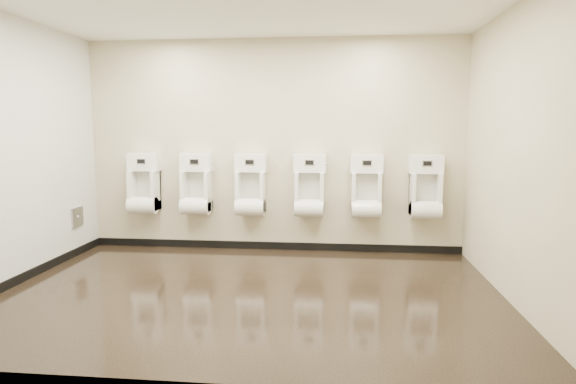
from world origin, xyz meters
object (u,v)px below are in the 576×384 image
object	(u,v)px
urinal_0	(144,188)
urinal_4	(366,191)
urinal_5	(425,191)
urinal_1	(196,188)
access_panel	(77,217)
urinal_2	(251,189)
urinal_3	(310,190)

from	to	relation	value
urinal_0	urinal_4	size ratio (longest dim) A/B	1.00
urinal_5	urinal_4	bearing A→B (deg)	180.00
urinal_1	urinal_4	distance (m)	2.25
access_panel	urinal_0	world-z (taller)	urinal_0
urinal_1	access_panel	bearing A→B (deg)	-164.44
urinal_0	urinal_5	world-z (taller)	same
urinal_0	urinal_2	bearing A→B (deg)	0.00
urinal_0	urinal_1	bearing A→B (deg)	0.00
urinal_1	urinal_2	bearing A→B (deg)	0.00
access_panel	urinal_3	world-z (taller)	urinal_3
urinal_1	urinal_3	bearing A→B (deg)	0.00
urinal_3	urinal_4	distance (m)	0.73
urinal_2	urinal_1	bearing A→B (deg)	180.00
urinal_3	urinal_0	bearing A→B (deg)	180.00
urinal_0	urinal_1	size ratio (longest dim) A/B	1.00
urinal_2	urinal_3	size ratio (longest dim) A/B	1.00
urinal_5	urinal_1	bearing A→B (deg)	180.00
urinal_1	urinal_5	distance (m)	3.00
urinal_0	urinal_5	xyz separation A→B (m)	(3.72, 0.00, 0.00)
urinal_2	urinal_0	bearing A→B (deg)	180.00
urinal_3	urinal_5	distance (m)	1.48
urinal_0	urinal_2	xyz separation A→B (m)	(1.46, 0.00, 0.00)
urinal_0	urinal_3	world-z (taller)	same
urinal_1	urinal_2	world-z (taller)	same
urinal_2	urinal_5	world-z (taller)	same
urinal_1	urinal_2	distance (m)	0.74
access_panel	urinal_0	xyz separation A→B (m)	(0.74, 0.41, 0.34)
access_panel	urinal_5	xyz separation A→B (m)	(4.46, 0.41, 0.34)
urinal_1	urinal_0	bearing A→B (deg)	180.00
urinal_5	urinal_0	bearing A→B (deg)	180.00
access_panel	urinal_2	distance (m)	2.27
access_panel	urinal_3	bearing A→B (deg)	7.79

